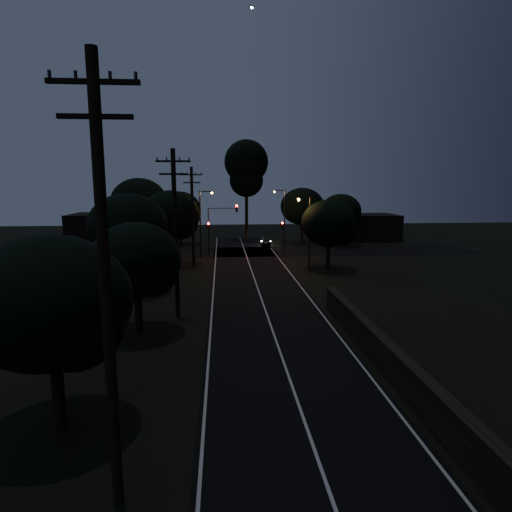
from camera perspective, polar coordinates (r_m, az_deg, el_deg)
ground at (r=15.99m, az=7.62°, el=-23.87°), size 160.00×160.00×0.00m
road_surface at (r=45.09m, az=-0.73°, el=-1.61°), size 60.00×70.00×0.03m
retaining_wall at (r=20.94m, az=27.66°, el=-14.54°), size 6.93×26.00×1.60m
utility_pole_near at (r=11.69m, az=-19.43°, el=-3.56°), size 2.20×0.30×12.00m
utility_pole_mid at (r=28.33m, az=-10.70°, el=3.26°), size 2.20×0.30×11.00m
utility_pole_far at (r=45.22m, az=-8.46°, el=5.32°), size 2.20×0.30×10.50m
tree_left_a at (r=16.53m, az=-25.16°, el=-6.07°), size 5.61×5.61×7.10m
tree_left_b at (r=25.76m, az=-15.34°, el=-0.78°), size 5.22×5.22×6.64m
tree_left_c at (r=35.80m, az=-16.36°, el=3.50°), size 6.39×6.39×8.07m
tree_left_d at (r=47.30m, az=-11.07°, el=5.15°), size 6.38×6.38×8.10m
tree_far_nw at (r=63.26m, az=-9.93°, el=6.03°), size 6.07×6.07×7.69m
tree_far_w at (r=59.88m, az=-15.07°, el=6.83°), size 7.50×7.50×9.56m
tree_far_ne at (r=64.15m, az=6.40°, el=6.45°), size 6.48×6.48×8.20m
tree_far_e at (r=62.44m, az=11.43°, el=5.75°), size 5.81×5.81×7.37m
tree_right_a at (r=44.52m, az=9.99°, el=4.18°), size 5.68×5.68×7.22m
tall_pine at (r=68.16m, az=-1.29°, el=11.67°), size 6.85×6.85×15.57m
building_left at (r=67.51m, az=-19.23°, el=3.49°), size 10.00×8.00×4.40m
building_right at (r=70.23m, az=14.54°, el=3.77°), size 9.00×7.00×4.00m
signal_left at (r=53.35m, az=-6.33°, el=3.16°), size 0.28×0.35×4.10m
signal_right at (r=53.86m, az=3.51°, el=3.26°), size 0.28×0.35×4.10m
signal_mast at (r=53.18m, az=-4.54°, el=4.79°), size 3.70×0.35×6.25m
streetlight_a at (r=51.22m, az=-7.23°, el=4.89°), size 1.66×0.26×8.00m
streetlight_b at (r=57.76m, az=3.66°, el=5.48°), size 1.66×0.26×8.00m
streetlight_c at (r=44.12m, az=6.95°, el=3.77°), size 1.46×0.26×7.50m
car at (r=59.89m, az=1.35°, el=1.76°), size 1.80×3.63×1.19m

